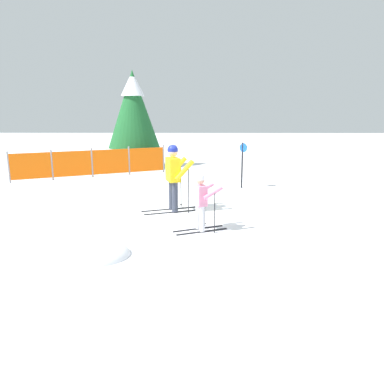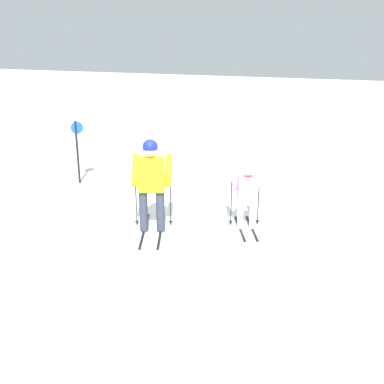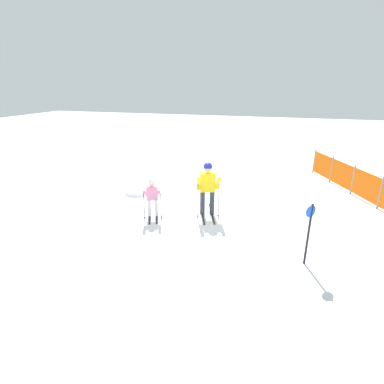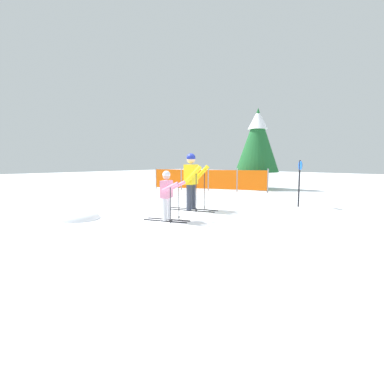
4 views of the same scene
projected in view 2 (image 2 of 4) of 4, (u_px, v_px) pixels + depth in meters
name	position (u px, v px, depth m)	size (l,w,h in m)	color
ground_plane	(166.00, 228.00, 8.74)	(60.00, 60.00, 0.00)	white
skier_adult	(151.00, 178.00, 8.31)	(1.60, 0.90, 1.67)	black
skier_child	(247.00, 191.00, 8.49)	(1.16, 0.73, 1.22)	black
trail_marker	(77.00, 145.00, 11.05)	(0.22, 0.21, 1.47)	black
snow_mound	(312.00, 294.00, 6.55)	(1.32, 1.12, 0.53)	white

